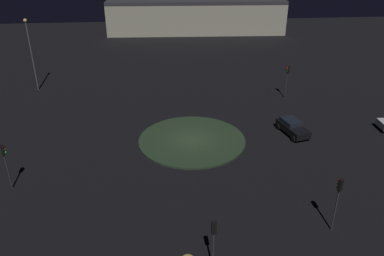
{
  "coord_description": "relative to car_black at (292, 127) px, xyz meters",
  "views": [
    {
      "loc": [
        -34.06,
        3.15,
        18.85
      ],
      "look_at": [
        0.0,
        0.0,
        1.45
      ],
      "focal_mm": 36.07,
      "sensor_mm": 36.0,
      "label": 1
    }
  ],
  "objects": [
    {
      "name": "ground_plane",
      "position": [
        -0.58,
        10.56,
        -0.77
      ],
      "size": [
        119.63,
        119.63,
        0.0
      ],
      "primitive_type": "plane",
      "color": "black"
    },
    {
      "name": "roundabout_island",
      "position": [
        -0.58,
        10.56,
        -0.68
      ],
      "size": [
        10.79,
        10.79,
        0.18
      ],
      "primitive_type": "cylinder",
      "color": "#263823",
      "rests_on": "ground_plane"
    },
    {
      "name": "car_black",
      "position": [
        0.0,
        0.0,
        0.0
      ],
      "size": [
        4.39,
        2.74,
        1.46
      ],
      "rotation": [
        0.0,
        0.0,
        3.39
      ],
      "color": "black",
      "rests_on": "ground_plane"
    },
    {
      "name": "traffic_light_southwest",
      "position": [
        -14.53,
        1.94,
        2.29
      ],
      "size": [
        0.4,
        0.37,
        4.31
      ],
      "rotation": [
        0.0,
        0.0,
        0.55
      ],
      "color": "#2D2D2D",
      "rests_on": "ground_plane"
    },
    {
      "name": "traffic_light_northwest",
      "position": [
        -7.3,
        26.06,
        2.16
      ],
      "size": [
        0.36,
        0.39,
        4.12
      ],
      "rotation": [
        0.0,
        0.0,
        -1.16
      ],
      "color": "#2D2D2D",
      "rests_on": "ground_plane"
    },
    {
      "name": "traffic_light_west",
      "position": [
        -17.24,
        10.8,
        1.94
      ],
      "size": [
        0.36,
        0.3,
        3.79
      ],
      "rotation": [
        0.0,
        0.0,
        -0.01
      ],
      "color": "#2D2D2D",
      "rests_on": "ground_plane"
    },
    {
      "name": "traffic_light_southeast",
      "position": [
        9.73,
        -2.28,
        2.22
      ],
      "size": [
        0.38,
        0.39,
        4.2
      ],
      "rotation": [
        0.0,
        0.0,
        2.25
      ],
      "color": "#2D2D2D",
      "rests_on": "ground_plane"
    },
    {
      "name": "streetlamp_northeast",
      "position": [
        15.42,
        29.78,
        4.81
      ],
      "size": [
        0.44,
        0.44,
        9.37
      ],
      "color": "#4C4C51",
      "rests_on": "ground_plane"
    },
    {
      "name": "store_building",
      "position": [
        49.78,
        5.19,
        2.6
      ],
      "size": [
        15.78,
        36.71,
        6.75
      ],
      "rotation": [
        0.0,
        0.0,
        7.81
      ],
      "color": "#B7B299",
      "rests_on": "ground_plane"
    }
  ]
}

